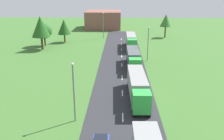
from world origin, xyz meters
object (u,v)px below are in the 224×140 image
Objects in this scene: lamppost_second at (74,89)px; distant_building at (104,20)px; lamppost_third at (148,42)px; tree_birch at (64,27)px; tree_elm at (41,27)px; truck_third at (133,58)px; truck_second at (138,86)px; lamppost_fourth at (103,24)px; tree_pine at (166,21)px; truck_fourth at (131,41)px; tree_maple at (44,31)px.

lamppost_second reaches higher than distant_building.
lamppost_third is 30.91m from tree_birch.
tree_elm is (-27.83, 10.15, 1.82)m from lamppost_third.
truck_third is at bearing -31.61° from tree_elm.
truck_second is at bearing -63.86° from tree_birch.
truck_second is at bearing -80.00° from lamppost_fourth.
lamppost_fourth is at bearing 114.33° from lamppost_third.
tree_birch is at bearing -149.94° from lamppost_fourth.
tree_birch is 0.90× the size of tree_pine.
truck_second is 1.61× the size of tree_pine.
lamppost_third reaches higher than distant_building.
lamppost_fourth is at bearing 100.00° from truck_second.
truck_fourth is at bearing 89.43° from truck_second.
truck_fourth is 1.59× the size of tree_pine.
distant_building is at bearing 97.97° from truck_second.
truck_fourth is (0.22, 17.29, 0.11)m from truck_third.
tree_maple reaches higher than truck_second.
lamppost_fourth is 13.45m from tree_birch.
tree_pine is (21.10, 56.92, 1.29)m from lamppost_second.
truck_second is 51.52m from tree_pine.
distant_building is (15.06, 33.66, -0.90)m from tree_maple.
tree_pine is 0.86× the size of tree_elm.
tree_maple is (-25.12, 2.39, 2.24)m from truck_fourth.
truck_third is 36.14m from tree_pine.
tree_elm reaches higher than lamppost_second.
truck_second is 70.13m from distant_building.
lamppost_fourth reaches higher than truck_second.
tree_birch is (-11.51, 47.87, 0.38)m from lamppost_second.
truck_fourth is at bearing 5.46° from tree_elm.
truck_second is 1.56× the size of lamppost_third.
tree_pine reaches higher than distant_building.
lamppost_fourth is 0.94× the size of tree_elm.
truck_third is 1.49× the size of tree_pine.
tree_pine is at bearing 53.27° from truck_fourth.
lamppost_fourth is at bearing 46.18° from tree_elm.
lamppost_third is at bearing -74.59° from distant_building.
tree_elm reaches higher than tree_birch.
tree_pine is (12.59, 49.83, 3.59)m from truck_second.
truck_second is 1.08× the size of truck_third.
lamppost_fourth is 1.26× the size of tree_maple.
tree_birch is at bearing 160.06° from truck_fourth.
lamppost_second reaches higher than truck_fourth.
lamppost_second is at bearing -102.31° from truck_fourth.
distant_building is at bearing 138.70° from tree_pine.
tree_pine reaches higher than tree_birch.
lamppost_second is at bearing -140.16° from truck_second.
lamppost_fourth is 22.87m from tree_elm.
truck_fourth is at bearing -5.44° from tree_maple.
lamppost_third reaches higher than tree_maple.
lamppost_second is at bearing -89.08° from distant_building.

